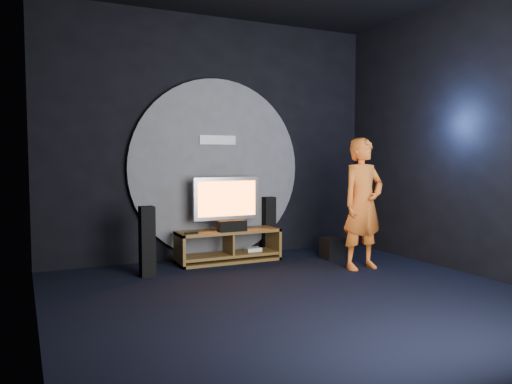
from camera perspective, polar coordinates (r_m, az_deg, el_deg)
floor at (r=5.31m, az=5.16°, el=-12.09°), size 5.00×5.00×0.00m
back_wall at (r=7.37m, az=-4.72°, el=6.15°), size 5.00×0.04×3.50m
left_wall at (r=4.40m, az=-24.20°, el=7.28°), size 0.04×5.00×3.50m
right_wall at (r=6.74m, az=24.01°, el=6.03°), size 0.04×5.00×3.50m
wall_disc_panel at (r=7.32m, az=-4.54°, el=2.66°), size 2.60×0.11×2.60m
media_console at (r=7.08m, az=-3.12°, el=-6.40°), size 1.46×0.45×0.45m
tv at (r=7.05m, az=-3.40°, el=-1.03°), size 0.97×0.22×0.74m
center_speaker at (r=6.90m, az=-2.78°, el=-3.88°), size 0.40×0.15×0.15m
remote at (r=6.72m, az=-7.39°, el=-4.68°), size 0.18×0.05×0.02m
tower_speaker_left at (r=6.32m, az=-12.34°, el=-5.54°), size 0.17×0.19×0.87m
tower_speaker_right at (r=7.63m, az=1.41°, el=-3.82°), size 0.17×0.19×0.87m
subwoofer at (r=7.36m, az=8.71°, el=-6.37°), size 0.28×0.28×0.31m
player at (r=6.69m, az=12.13°, el=-1.31°), size 0.66×0.45×1.72m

